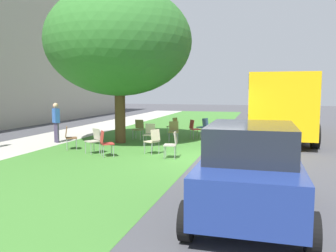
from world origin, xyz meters
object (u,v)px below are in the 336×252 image
Objects in this scene: school_bus at (278,99)px; chair_4 at (150,133)px; chair_5 at (194,128)px; chair_3 at (153,140)px; chair_8 at (69,136)px; street_tree at (119,42)px; chair_2 at (105,142)px; chair_0 at (139,128)px; chair_1 at (172,143)px; chair_9 at (94,139)px; pedestrian_0 at (56,121)px; chair_7 at (173,125)px; chair_6 at (174,130)px; chair_10 at (204,126)px; parked_car at (251,169)px.

chair_4 is at bearing 134.91° from school_bus.
chair_4 is at bearing 149.82° from chair_5.
chair_3 is 0.08× the size of school_bus.
street_tree is at bearing -29.64° from chair_8.
chair_0 is at bearing 4.89° from chair_2.
chair_0 and chair_1 have the same top height.
chair_3 is at bearing -157.96° from chair_4.
chair_9 is 0.52× the size of pedestrian_0.
chair_1 is at bearing -166.04° from chair_7.
chair_5 is (2.33, -1.35, 0.00)m from chair_4.
chair_6 is (3.47, 0.84, 0.00)m from chair_1.
chair_2 and chair_6 have the same top height.
chair_0 is 2.03m from chair_7.
street_tree is at bearing 13.69° from chair_2.
chair_7 is at bearing -50.13° from pedestrian_0.
school_bus reaches higher than chair_7.
chair_6 is 1.00× the size of chair_10.
chair_2 is at bearing 165.08° from chair_4.
chair_0 is at bearing 121.64° from chair_10.
chair_2 is 6.35m from chair_10.
chair_7 is (3.25, -0.16, 0.00)m from chair_4.
street_tree reaches higher than parked_car.
chair_1 is 8.23m from school_bus.
chair_5 is at bearing -44.64° from chair_8.
chair_5 is 1.00× the size of chair_8.
street_tree reaches higher than chair_9.
chair_6 is at bearing 155.56° from chair_10.
parked_car is at bearing -158.40° from chair_7.
chair_6 is at bearing -72.78° from pedestrian_0.
pedestrian_0 reaches higher than chair_10.
street_tree is 7.29× the size of chair_0.
chair_2 is 1.00× the size of chair_7.
school_bus is (7.21, -6.41, 1.24)m from chair_9.
chair_6 is at bearing -69.11° from street_tree.
street_tree is 7.29× the size of chair_8.
chair_5 is (1.94, -2.78, -3.67)m from street_tree.
chair_2 is at bearing -125.57° from chair_9.
pedestrian_0 is (-0.28, 4.07, 0.41)m from chair_4.
chair_3 is at bearing -173.67° from chair_7.
chair_10 is 0.52× the size of pedestrian_0.
chair_7 is (5.00, 0.55, 0.00)m from chair_3.
chair_0 and chair_3 have the same top height.
chair_2 is 5.93m from chair_7.
pedestrian_0 is at bearing 93.92° from chair_4.
chair_4 and chair_9 have the same top height.
pedestrian_0 is at bearing 55.38° from chair_9.
chair_4 is at bearing -86.08° from pedestrian_0.
chair_0 is 4.68m from chair_1.
pedestrian_0 is at bearing 55.19° from chair_2.
street_tree is 9.77m from parked_car.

